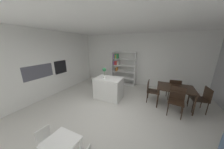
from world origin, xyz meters
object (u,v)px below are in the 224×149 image
at_px(child_chair_left, 46,140).
at_px(dining_chair_island_side, 151,89).
at_px(child_table, 62,145).
at_px(dining_chair_far, 174,88).
at_px(dining_chair_window_side, 203,97).
at_px(dining_chair_near, 177,98).
at_px(kitchen_island, 109,88).
at_px(dining_table, 175,89).
at_px(built_in_oven, 61,67).
at_px(open_bookshelf, 122,67).
at_px(potted_plant_on_island, 104,72).

distance_m(child_chair_left, dining_chair_island_side, 3.60).
xyz_separation_m(child_table, dining_chair_far, (2.08, 3.65, 0.11)).
height_order(child_chair_left, dining_chair_window_side, dining_chair_window_side).
bearing_deg(dining_chair_near, child_table, -120.02).
bearing_deg(kitchen_island, dining_table, 10.32).
bearing_deg(built_in_oven, open_bookshelf, 42.34).
height_order(potted_plant_on_island, child_chair_left, potted_plant_on_island).
xyz_separation_m(open_bookshelf, dining_table, (2.57, -1.39, -0.30)).
distance_m(built_in_oven, dining_chair_far, 5.07).
bearing_deg(potted_plant_on_island, child_chair_left, -88.69).
xyz_separation_m(child_chair_left, dining_chair_window_side, (3.36, 3.17, 0.20)).
bearing_deg(child_chair_left, dining_chair_far, -28.50).
distance_m(built_in_oven, potted_plant_on_island, 2.27).
distance_m(child_table, child_chair_left, 0.49).
height_order(potted_plant_on_island, dining_chair_far, potted_plant_on_island).
relative_size(child_chair_left, dining_chair_window_side, 0.67).
bearing_deg(open_bookshelf, child_chair_left, -89.77).
bearing_deg(dining_table, child_chair_left, -128.93).
relative_size(dining_chair_near, dining_chair_island_side, 1.07).
xyz_separation_m(built_in_oven, dining_table, (4.87, 0.71, -0.52)).
distance_m(child_table, dining_table, 3.78).
bearing_deg(open_bookshelf, kitchen_island, -86.76).
height_order(dining_table, dining_chair_island_side, dining_chair_island_side).
distance_m(open_bookshelf, dining_chair_window_side, 3.68).
xyz_separation_m(dining_chair_near, dining_chair_island_side, (-0.83, 0.48, -0.03)).
bearing_deg(dining_chair_near, dining_chair_far, 97.88).
bearing_deg(dining_chair_island_side, open_bookshelf, 50.89).
relative_size(open_bookshelf, child_chair_left, 3.19).
height_order(kitchen_island, child_table, kitchen_island).
bearing_deg(open_bookshelf, dining_chair_window_side, -22.21).
relative_size(kitchen_island, child_table, 1.89).
bearing_deg(dining_table, kitchen_island, -169.68).
relative_size(child_chair_left, dining_chair_island_side, 0.68).
distance_m(child_chair_left, dining_chair_window_side, 4.62).
relative_size(potted_plant_on_island, dining_chair_near, 0.48).
bearing_deg(dining_chair_island_side, child_chair_left, 150.56).
bearing_deg(dining_chair_far, dining_chair_window_side, 141.63).
bearing_deg(potted_plant_on_island, dining_table, 11.57).
distance_m(dining_table, dining_chair_window_side, 0.83).
bearing_deg(dining_table, open_bookshelf, 151.51).
bearing_deg(child_chair_left, dining_chair_near, -37.17).
relative_size(kitchen_island, dining_chair_island_side, 1.29).
distance_m(built_in_oven, open_bookshelf, 3.13).
height_order(child_table, dining_chair_near, dining_chair_near).
xyz_separation_m(child_table, dining_table, (2.07, 3.16, 0.24)).
height_order(dining_chair_near, dining_chair_island_side, dining_chair_near).
height_order(dining_chair_window_side, dining_chair_far, dining_chair_far).
bearing_deg(dining_table, child_table, -123.21).
bearing_deg(dining_chair_window_side, open_bookshelf, -119.67).
height_order(dining_chair_far, dining_chair_near, dining_chair_near).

